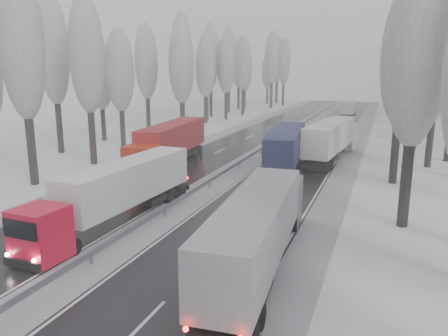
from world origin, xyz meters
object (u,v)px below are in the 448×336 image
Objects in this scene: truck_blue_box at (287,146)px; truck_cream_box at (332,137)px; truck_red_white at (119,189)px; truck_red_red at (169,142)px; truck_grey_tarp at (260,225)px; box_truck_distant at (350,107)px.

truck_cream_box is at bearing 55.91° from truck_blue_box.
truck_red_red reaches higher than truck_red_white.
truck_grey_tarp is 24.94m from truck_red_red.
truck_red_red is at bearing -142.76° from truck_cream_box.
truck_red_white reaches higher than box_truck_distant.
truck_red_red is at bearing -99.45° from box_truck_distant.
truck_grey_tarp is 22.67m from truck_blue_box.
truck_blue_box is (-3.58, 22.38, 0.07)m from truck_grey_tarp.
truck_blue_box is 7.66m from truck_cream_box.
truck_cream_box is 2.05× the size of box_truck_distant.
truck_cream_box is at bearing 70.29° from truck_red_white.
truck_blue_box is at bearing 72.35° from truck_red_white.
truck_red_white is at bearing -93.85° from box_truck_distant.
truck_red_red reaches higher than truck_cream_box.
box_truck_distant is 64.41m from truck_red_red.
truck_blue_box is at bearing -89.09° from box_truck_distant.
truck_blue_box reaches higher than truck_grey_tarp.
truck_cream_box is at bearing 85.73° from truck_grey_tarp.
truck_cream_box is (3.56, 6.78, 0.09)m from truck_blue_box.
truck_red_white is (-10.50, 3.67, -0.13)m from truck_grey_tarp.
truck_red_white is at bearing 156.43° from truck_grey_tarp.
truck_grey_tarp is 1.92× the size of box_truck_distant.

